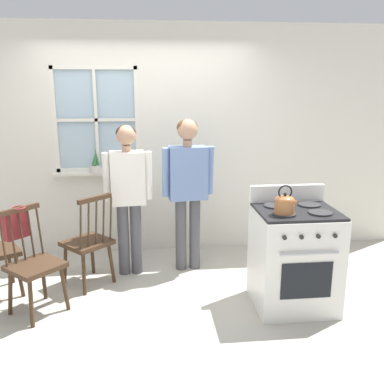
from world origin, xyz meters
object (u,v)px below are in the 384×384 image
object	(u,v)px
person_elderly_left	(128,187)
person_teen_center	(188,179)
chair_by_window	(34,266)
potted_plant	(95,165)
stove	(294,257)
kettle	(285,203)
handbag	(15,224)
chair_center_cluster	(88,243)

from	to	relation	value
person_elderly_left	person_teen_center	distance (m)	0.64
chair_by_window	potted_plant	xyz separation A→B (m)	(0.42, 1.37, 0.64)
stove	kettle	distance (m)	0.59
kettle	potted_plant	distance (m)	2.39
potted_plant	person_elderly_left	bearing A→B (deg)	-57.70
person_teen_center	handbag	world-z (taller)	person_teen_center
person_teen_center	potted_plant	bearing A→B (deg)	144.68
person_elderly_left	handbag	size ratio (longest dim) A/B	5.24
chair_center_cluster	stove	world-z (taller)	stove
chair_by_window	chair_center_cluster	distance (m)	0.66
person_teen_center	handbag	distance (m)	1.76
chair_by_window	potted_plant	size ratio (longest dim) A/B	3.20
stove	potted_plant	bearing A→B (deg)	142.10
chair_center_cluster	handbag	world-z (taller)	same
chair_by_window	kettle	distance (m)	2.26
potted_plant	person_teen_center	bearing A→B (deg)	-28.82
chair_by_window	person_elderly_left	world-z (taller)	person_elderly_left
chair_by_window	handbag	bearing A→B (deg)	90.00
person_elderly_left	person_teen_center	xyz separation A→B (m)	(0.63, 0.06, 0.05)
chair_center_cluster	kettle	distance (m)	2.01
chair_center_cluster	kettle	size ratio (longest dim) A/B	3.89
person_elderly_left	person_teen_center	size ratio (longest dim) A/B	0.97
chair_center_cluster	chair_by_window	bearing A→B (deg)	7.95
chair_center_cluster	person_elderly_left	xyz separation A→B (m)	(0.41, 0.23, 0.53)
chair_by_window	chair_center_cluster	size ratio (longest dim) A/B	1.00
stove	handbag	distance (m)	2.54
chair_by_window	person_elderly_left	distance (m)	1.22
person_elderly_left	handbag	distance (m)	1.16
chair_by_window	person_elderly_left	size ratio (longest dim) A/B	0.60
chair_by_window	person_teen_center	xyz separation A→B (m)	(1.45, 0.80, 0.57)
person_elderly_left	kettle	size ratio (longest dim) A/B	6.51
kettle	potted_plant	size ratio (longest dim) A/B	0.82
chair_center_cluster	handbag	bearing A→B (deg)	-12.23
person_elderly_left	kettle	distance (m)	1.68
stove	chair_by_window	bearing A→B (deg)	177.02
person_elderly_left	potted_plant	xyz separation A→B (m)	(-0.40, 0.63, 0.12)
chair_center_cluster	person_elderly_left	size ratio (longest dim) A/B	0.60
handbag	chair_by_window	bearing A→B (deg)	-43.18
potted_plant	handbag	xyz separation A→B (m)	(-0.59, -1.21, -0.30)
chair_center_cluster	stove	distance (m)	2.03
chair_center_cluster	stove	size ratio (longest dim) A/B	0.89
person_teen_center	chair_by_window	bearing A→B (deg)	-157.52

